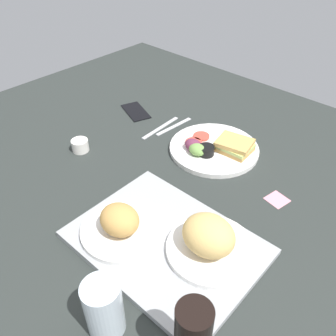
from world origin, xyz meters
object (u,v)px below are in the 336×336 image
Objects in this scene: bread_plate_near at (209,240)px; plate_with_salad at (215,148)px; espresso_cup at (80,145)px; drinking_glass at (104,308)px; bread_plate_far at (121,224)px; cell_phone at (136,111)px; sticky_note at (277,199)px; fork at (174,126)px; serving_tray at (166,243)px; knife at (161,127)px.

bread_plate_near is 43.33cm from plate_with_salad.
espresso_cup is at bearing -5.19° from bread_plate_near.
drinking_glass reaches higher than espresso_cup.
cell_phone is (44.43, -45.71, -4.06)cm from bread_plate_far.
sticky_note is (-60.64, -23.60, -1.94)cm from espresso_cup.
espresso_cup is (38.78, -15.32, -2.46)cm from bread_plate_far.
fork is at bearing -39.74° from bread_plate_near.
drinking_glass is 57.43cm from sticky_note.
plate_with_salad is at bearing 87.07° from fork.
drinking_glass is at bearing 131.20° from bread_plate_far.
serving_tray is at bearing 70.32° from sticky_note.
sticky_note is at bearing -109.68° from serving_tray.
espresso_cup is at bearing -22.39° from knife.
fork is (41.47, -65.55, -6.50)cm from drinking_glass.
serving_tray is 49.68cm from espresso_cup.
bread_plate_near is at bearing 171.30° from cell_phone.
espresso_cup reaches higher than sticky_note.
drinking_glass reaches higher than sticky_note.
drinking_glass reaches higher than plate_with_salad.
bread_plate_far is 3.83× the size of sticky_note.
bread_plate_near is 3.82× the size of sticky_note.
bread_plate_far is 1.26× the size of fork.
bread_plate_far is 63.87cm from cell_phone.
bread_plate_near is at bearing 85.30° from sticky_note.
serving_tray is at bearing -151.10° from bread_plate_far.
bread_plate_far reaches higher than cell_phone.
drinking_glass is at bearing 153.85° from cell_phone.
fork is 3.04× the size of sticky_note.
plate_with_salad is at bearing -55.00° from bread_plate_near.
sticky_note is at bearing -158.74° from espresso_cup.
fork is at bearing -6.65° from plate_with_salad.
bread_plate_far is at bearing 32.19° from fork.
bread_plate_far is 23.74cm from drinking_glass.
serving_tray is 3.33× the size of drinking_glass.
knife is (48.40, -33.75, -5.41)cm from bread_plate_near.
fork is at bearing -61.53° from bread_plate_far.
espresso_cup reaches higher than cell_phone.
drinking_glass reaches higher than fork.
cell_phone is at bearing -29.17° from bread_plate_near.
bread_plate_far is at bearing 27.22° from bread_plate_near.
espresso_cup reaches higher than fork.
sticky_note is (-50.77, 4.86, -0.19)cm from knife.
bread_plate_far is 1.49× the size of cell_phone.
bread_plate_near is 3.82× the size of espresso_cup.
drinking_glass reaches higher than bread_plate_far.
drinking_glass is 2.41× the size of sticky_note.
fork and knife have the same top height.
bread_plate_near is 1.49× the size of cell_phone.
drinking_glass is at bearing 32.58° from knife.
serving_tray is 11.89cm from bread_plate_far.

